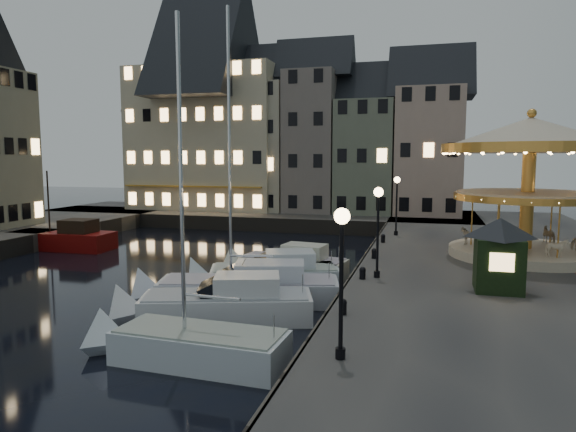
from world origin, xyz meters
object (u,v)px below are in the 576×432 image
(motorboat_b, at_px, (217,306))
(motorboat_d, at_px, (267,276))
(motorboat_c, at_px, (240,289))
(carousel, at_px, (530,160))
(bollard_b, at_px, (363,272))
(red_fishing_boat, at_px, (64,240))
(bollard_a, at_px, (343,306))
(motorboat_a, at_px, (185,346))
(bollard_d, at_px, (383,238))
(bollard_c, at_px, (374,253))
(streetlamp_a, at_px, (341,262))
(motorboat_e, at_px, (286,265))
(ticket_kiosk, at_px, (500,242))
(streetlamp_b, at_px, (378,219))
(streetlamp_c, at_px, (397,197))

(motorboat_b, xyz_separation_m, motorboat_d, (0.35, 5.71, -0.00))
(motorboat_c, relative_size, carousel, 1.35)
(bollard_b, distance_m, red_fishing_boat, 25.12)
(motorboat_b, bearing_deg, bollard_a, -18.36)
(motorboat_b, relative_size, carousel, 0.87)
(motorboat_b, bearing_deg, red_fishing_boat, 144.57)
(motorboat_a, xyz_separation_m, motorboat_b, (-0.69, 4.32, 0.11))
(bollard_b, distance_m, bollard_d, 10.50)
(bollard_c, height_order, motorboat_a, motorboat_a)
(bollard_d, relative_size, carousel, 0.06)
(motorboat_a, xyz_separation_m, motorboat_c, (-0.71, 7.10, 0.14))
(bollard_a, relative_size, bollard_d, 1.00)
(streetlamp_a, distance_m, bollard_c, 14.71)
(motorboat_e, bearing_deg, ticket_kiosk, -27.17)
(motorboat_e, bearing_deg, streetlamp_b, -38.19)
(bollard_a, xyz_separation_m, red_fishing_boat, (-23.42, 14.54, -0.90))
(streetlamp_b, relative_size, motorboat_e, 0.58)
(bollard_b, height_order, motorboat_a, motorboat_a)
(streetlamp_c, distance_m, bollard_b, 14.22)
(streetlamp_a, xyz_separation_m, motorboat_e, (-5.60, 14.40, -3.38))
(bollard_c, xyz_separation_m, motorboat_c, (-5.60, -5.87, -0.92))
(streetlamp_a, relative_size, streetlamp_b, 1.00)
(motorboat_c, bearing_deg, streetlamp_c, 67.35)
(carousel, bearing_deg, red_fishing_boat, 177.52)
(bollard_b, xyz_separation_m, motorboat_c, (-5.60, -0.87, -0.92))
(motorboat_a, height_order, motorboat_d, motorboat_a)
(streetlamp_b, bearing_deg, bollard_d, 93.43)
(bollard_b, distance_m, bollard_c, 5.00)
(bollard_a, relative_size, motorboat_c, 0.05)
(bollard_a, height_order, red_fishing_boat, red_fishing_boat)
(carousel, bearing_deg, ticket_kiosk, -106.06)
(streetlamp_a, distance_m, carousel, 18.91)
(bollard_c, bearing_deg, streetlamp_b, -82.41)
(streetlamp_b, relative_size, ticket_kiosk, 1.20)
(motorboat_e, xyz_separation_m, ticket_kiosk, (10.67, -5.48, 2.72))
(motorboat_a, relative_size, motorboat_d, 1.47)
(streetlamp_a, bearing_deg, motorboat_a, 164.41)
(streetlamp_b, bearing_deg, motorboat_e, 141.81)
(motorboat_c, height_order, carousel, motorboat_c)
(bollard_a, distance_m, motorboat_d, 9.25)
(motorboat_c, height_order, motorboat_e, motorboat_c)
(streetlamp_b, bearing_deg, bollard_a, -95.71)
(streetlamp_c, xyz_separation_m, motorboat_a, (-5.49, -21.97, -3.48))
(streetlamp_c, relative_size, bollard_d, 7.32)
(streetlamp_c, height_order, bollard_a, streetlamp_c)
(motorboat_a, relative_size, motorboat_c, 0.90)
(bollard_c, height_order, motorboat_b, motorboat_b)
(motorboat_e, bearing_deg, streetlamp_c, 58.41)
(bollard_a, bearing_deg, motorboat_e, 115.65)
(motorboat_d, xyz_separation_m, carousel, (13.29, 5.61, 6.02))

